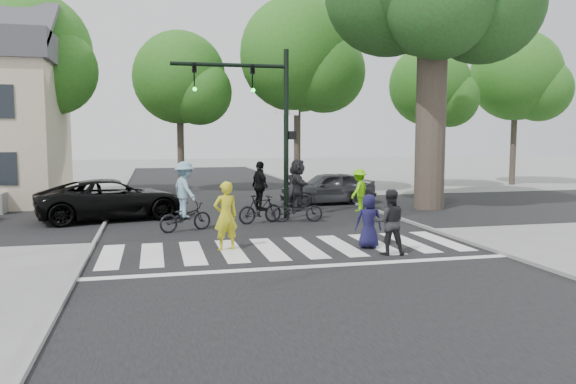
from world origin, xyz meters
The scene contains 22 objects.
ground centered at (0.00, 0.00, 0.00)m, with size 120.00×120.00×0.00m, color gray.
road_stem centered at (0.00, 5.00, 0.01)m, with size 10.00×70.00×0.01m, color black.
road_cross centered at (0.00, 8.00, 0.01)m, with size 70.00×10.00×0.01m, color black.
curb_left centered at (-5.05, 5.00, 0.05)m, with size 0.10×70.00×0.10m, color gray.
curb_right centered at (5.05, 5.00, 0.05)m, with size 0.10×70.00×0.10m, color gray.
crosswalk centered at (0.00, 0.66, 0.01)m, with size 10.00×3.85×0.01m.
traffic_signal centered at (0.35, 6.20, 3.90)m, with size 4.45×0.29×6.00m.
bg_tree_1 centered at (-8.70, 15.48, 6.65)m, with size 6.09×5.80×9.80m.
bg_tree_2 centered at (-1.76, 16.62, 5.78)m, with size 5.04×4.80×8.40m.
bg_tree_3 centered at (4.31, 15.27, 6.94)m, with size 6.30×6.00×10.20m.
bg_tree_4 centered at (12.23, 16.12, 5.64)m, with size 4.83×4.60×8.15m.
bg_tree_5 centered at (18.27, 16.69, 6.36)m, with size 5.67×5.40×9.30m.
pedestrian_woman centered at (-1.61, 1.17, 0.90)m, with size 0.66×0.43×1.81m, color gold.
pedestrian_child centered at (2.11, 0.52, 0.73)m, with size 0.71×0.46×1.45m, color #141337.
pedestrian_adult centered at (2.31, -0.36, 0.83)m, with size 0.80×0.63×1.66m, color black.
cyclist_left centered at (-2.48, 4.33, 0.95)m, with size 1.83×1.28×2.19m.
cyclist_mid centered at (0.09, 5.36, 0.87)m, with size 1.69×1.07×2.13m.
cyclist_right centered at (1.42, 5.36, 0.97)m, with size 1.79×1.66×2.18m.
car_suv centered at (-4.84, 7.47, 0.73)m, with size 2.42×5.25×1.46m, color black.
car_grey centered at (3.96, 10.03, 0.71)m, with size 1.68×4.18×1.42m, color #38393E.
bystander_hivis centered at (4.48, 7.53, 0.84)m, with size 1.09×0.62×1.68m, color #71DE0C.
bystander_dark centered at (1.92, 8.08, 0.91)m, with size 0.66×0.43×1.82m, color black.
Camera 1 is at (-3.41, -13.29, 2.99)m, focal length 35.00 mm.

